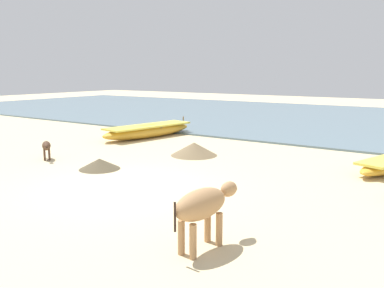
# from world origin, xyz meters

# --- Properties ---
(ground) EXTENTS (80.00, 80.00, 0.00)m
(ground) POSITION_xyz_m (0.00, 0.00, 0.00)
(ground) COLOR beige
(sea_water) EXTENTS (60.00, 20.00, 0.08)m
(sea_water) POSITION_xyz_m (0.00, 18.05, 0.04)
(sea_water) COLOR slate
(sea_water) RESTS_ON ground
(fishing_boat_3) EXTENTS (1.97, 4.91, 0.76)m
(fishing_boat_3) POSITION_xyz_m (-4.61, 6.53, 0.31)
(fishing_boat_3) COLOR gold
(fishing_boat_3) RESTS_ON ground
(cow_adult_tan) EXTENTS (0.60, 1.59, 1.03)m
(cow_adult_tan) POSITION_xyz_m (3.64, -1.87, 0.74)
(cow_adult_tan) COLOR tan
(cow_adult_tan) RESTS_ON ground
(calf_near_dark) EXTENTS (0.85, 0.69, 0.62)m
(calf_near_dark) POSITION_xyz_m (-4.39, 1.05, 0.44)
(calf_near_dark) COLOR #4C3323
(calf_near_dark) RESTS_ON ground
(debris_pile_0) EXTENTS (1.40, 1.40, 0.32)m
(debris_pile_0) POSITION_xyz_m (-1.94, 1.09, 0.16)
(debris_pile_0) COLOR brown
(debris_pile_0) RESTS_ON ground
(debris_pile_1) EXTENTS (2.22, 2.22, 0.46)m
(debris_pile_1) POSITION_xyz_m (-0.71, 4.37, 0.23)
(debris_pile_1) COLOR #7A6647
(debris_pile_1) RESTS_ON ground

